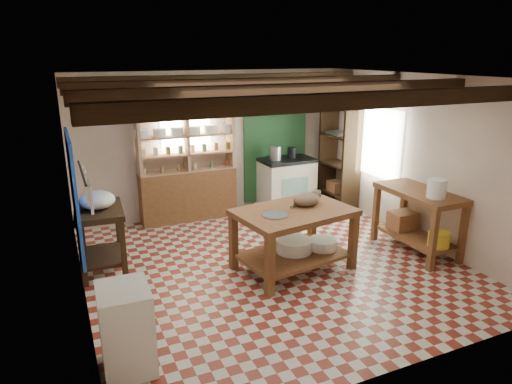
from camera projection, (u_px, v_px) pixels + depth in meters
name	position (u px, v px, depth m)	size (l,w,h in m)	color
floor	(272.00, 265.00, 6.49)	(5.00, 5.00, 0.02)	maroon
ceiling	(275.00, 77.00, 5.72)	(5.00, 5.00, 0.02)	#434347
wall_back	(213.00, 144.00, 8.29)	(5.00, 0.04, 2.60)	beige
wall_front	(402.00, 245.00, 3.92)	(5.00, 0.04, 2.60)	beige
wall_left	(74.00, 200.00, 5.13)	(0.04, 5.00, 2.60)	beige
wall_right	(418.00, 160.00, 7.08)	(0.04, 5.00, 2.60)	beige
ceiling_beams	(275.00, 86.00, 5.76)	(5.00, 3.80, 0.15)	#311F11
blue_wall_patch	(74.00, 195.00, 5.98)	(0.04, 1.40, 1.60)	blue
green_wall_patch	(275.00, 142.00, 8.76)	(1.30, 0.04, 2.30)	#1B4522
window_back	(185.00, 124.00, 7.96)	(0.90, 0.02, 0.80)	beige
window_right	(376.00, 142.00, 7.91)	(0.02, 1.30, 1.20)	beige
utensil_rail	(83.00, 186.00, 3.96)	(0.06, 0.90, 0.28)	black
pot_rack	(286.00, 94.00, 8.12)	(0.86, 0.12, 0.36)	black
shelving_unit	(187.00, 160.00, 7.96)	(1.70, 0.34, 2.20)	tan
tall_rack	(339.00, 157.00, 8.65)	(0.40, 0.86, 2.00)	#311F11
work_table	(293.00, 240.00, 6.25)	(1.53, 1.02, 0.87)	brown
stove	(286.00, 183.00, 8.74)	(1.00, 0.67, 0.98)	silver
prep_table	(102.00, 240.00, 6.20)	(0.61, 0.89, 0.91)	#311F11
white_cabinet	(126.00, 329.00, 4.26)	(0.47, 0.56, 0.84)	white
right_counter	(417.00, 221.00, 6.81)	(0.67, 1.34, 0.96)	brown
cat	(307.00, 199.00, 6.27)	(0.39, 0.30, 0.18)	#83674C
steel_tray	(275.00, 215.00, 5.90)	(0.34, 0.34, 0.02)	#B9B7C0
basin_large	(294.00, 245.00, 6.35)	(0.51, 0.51, 0.18)	white
basin_small	(323.00, 244.00, 6.44)	(0.40, 0.40, 0.14)	white
kettle_left	(275.00, 153.00, 8.46)	(0.22, 0.22, 0.25)	#B9B7C0
kettle_right	(292.00, 153.00, 8.61)	(0.17, 0.17, 0.21)	black
enamel_bowl	(97.00, 200.00, 6.03)	(0.46, 0.46, 0.23)	white
white_bucket	(437.00, 188.00, 6.30)	(0.26, 0.26, 0.26)	white
wicker_basket	(403.00, 220.00, 7.09)	(0.39, 0.31, 0.27)	#8F5D39
yellow_tub	(439.00, 239.00, 6.45)	(0.30, 0.30, 0.22)	gold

